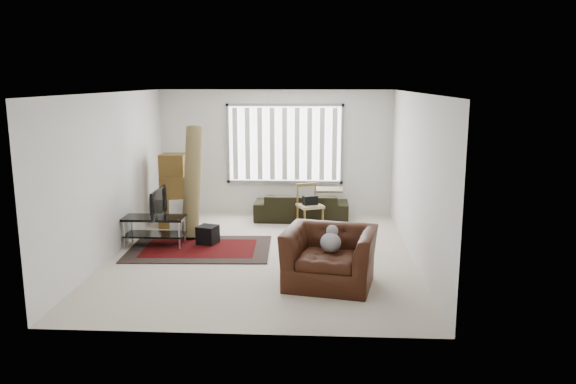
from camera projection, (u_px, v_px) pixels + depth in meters
name	position (u px, v px, depth m)	size (l,w,h in m)	color
room	(267.00, 148.00, 9.61)	(6.00, 6.02, 2.71)	beige
persian_rug	(200.00, 249.00, 9.77)	(2.50, 1.72, 0.02)	black
tv_stand	(155.00, 225.00, 9.89)	(1.08, 0.48, 0.54)	black
tv	(154.00, 203.00, 9.81)	(0.87, 0.11, 0.50)	black
subwoofer	(208.00, 235.00, 10.03)	(0.32, 0.32, 0.32)	black
moving_boxes	(175.00, 193.00, 11.21)	(0.60, 0.55, 1.46)	brown
white_flatpack	(184.00, 217.00, 10.66)	(0.53, 0.08, 0.67)	silver
rolled_rug	(192.00, 182.00, 10.44)	(0.31, 0.31, 2.06)	brown
sofa	(301.00, 203.00, 11.76)	(1.95, 0.84, 0.75)	black
side_chair	(310.00, 203.00, 11.22)	(0.60, 0.60, 0.86)	#8F825E
armchair	(330.00, 253.00, 8.02)	(1.46, 1.33, 0.94)	#33150A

